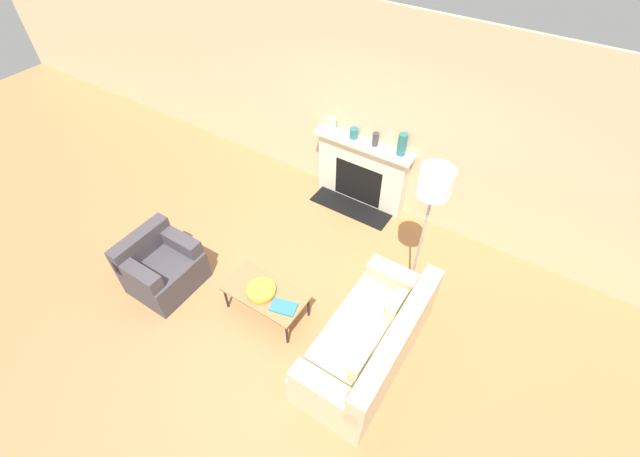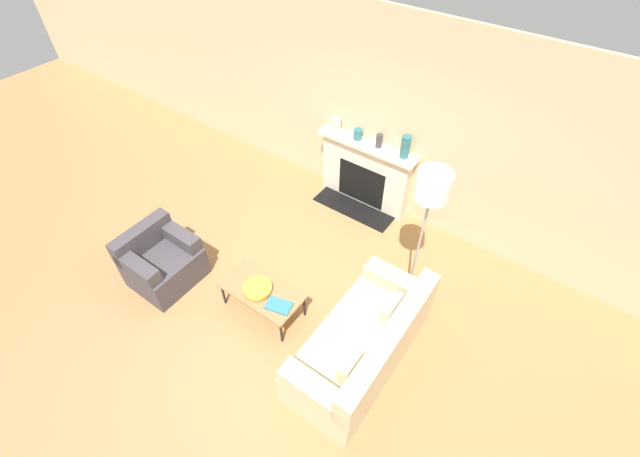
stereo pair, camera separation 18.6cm
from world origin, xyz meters
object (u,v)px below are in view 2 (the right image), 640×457
mantel_vase_right (405,147)px  armchair_near (162,262)px  book (279,306)px  mantel_vase_center_left (358,134)px  floor_lamp (430,199)px  mantel_vase_left (337,124)px  mantel_vase_center_right (379,141)px  bowl (257,288)px  couch (364,345)px  fireplace (365,174)px  coffee_table (262,291)px

mantel_vase_right → armchair_near: bearing=-123.2°
book → mantel_vase_center_left: 2.72m
floor_lamp → mantel_vase_left: (-1.97, 1.19, -0.43)m
armchair_near → mantel_vase_center_right: (1.48, 2.87, 0.85)m
bowl → floor_lamp: bearing=44.2°
couch → floor_lamp: bearing=-178.9°
mantel_vase_center_right → mantel_vase_right: bearing=0.0°
bowl → mantel_vase_center_left: size_ratio=2.31×
mantel_vase_center_right → fireplace: bearing=-175.0°
mantel_vase_center_left → mantel_vase_right: (0.75, 0.00, 0.09)m
armchair_near → fireplace: bearing=-24.6°
mantel_vase_left → mantel_vase_center_left: size_ratio=1.35×
coffee_table → bowl: (-0.03, -0.03, 0.08)m
couch → mantel_vase_left: mantel_vase_left is taller
fireplace → coffee_table: bearing=-88.0°
floor_lamp → mantel_vase_center_left: bearing=143.3°
coffee_table → floor_lamp: (1.34, 1.30, 1.23)m
mantel_vase_center_left → book: bearing=-77.2°
bowl → mantel_vase_left: bearing=103.3°
coffee_table → mantel_vase_right: bearing=79.1°
bowl → mantel_vase_center_right: bearing=87.4°
floor_lamp → mantel_vase_center_left: (-1.60, 1.19, -0.45)m
book → mantel_vase_right: bearing=71.8°
floor_lamp → mantel_vase_right: bearing=125.6°
book → couch: bearing=-4.3°
floor_lamp → coffee_table: bearing=-135.8°
fireplace → mantel_vase_right: mantel_vase_right is taller
mantel_vase_left → mantel_vase_right: bearing=0.0°
couch → bowl: size_ratio=5.23×
coffee_table → mantel_vase_right: (0.48, 2.49, 0.86)m
armchair_near → coffee_table: (1.39, 0.38, 0.05)m
armchair_near → mantel_vase_right: mantel_vase_right is taller
floor_lamp → armchair_near: bearing=-148.5°
book → mantel_vase_center_right: 2.68m
floor_lamp → mantel_vase_left: floor_lamp is taller
floor_lamp → mantel_vase_left: bearing=148.8°
mantel_vase_right → bowl: bearing=-101.5°
armchair_near → floor_lamp: size_ratio=0.43×
armchair_near → bowl: bearing=-75.9°
floor_lamp → mantel_vase_center_right: floor_lamp is taller
book → mantel_vase_center_left: (-0.58, 2.56, 0.73)m
armchair_near → bowl: armchair_near is taller
coffee_table → armchair_near: bearing=-164.9°
book → floor_lamp: floor_lamp is taller
book → mantel_vase_right: (0.17, 2.56, 0.82)m
mantel_vase_center_left → mantel_vase_right: mantel_vase_right is taller
mantel_vase_left → mantel_vase_center_right: (0.71, 0.00, -0.00)m
coffee_table → mantel_vase_center_left: mantel_vase_center_left is taller
fireplace → mantel_vase_center_left: 0.65m
fireplace → floor_lamp: 2.14m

